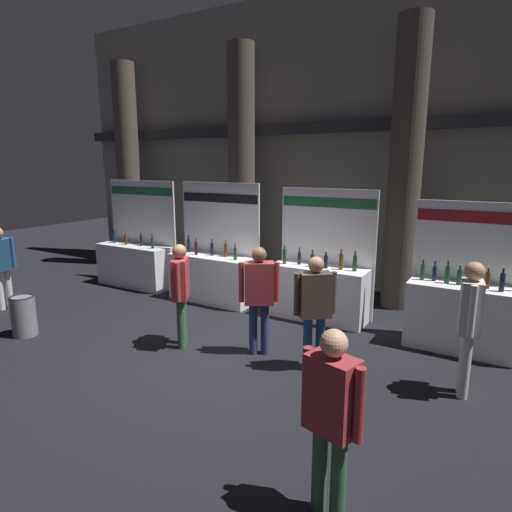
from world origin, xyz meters
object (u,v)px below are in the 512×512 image
Objects in this scene: exhibitor_booth_3 at (463,312)px; visitor_2 at (315,303)px; visitor_8 at (469,318)px; visitor_7 at (259,291)px; exhibitor_booth_0 at (136,260)px; trash_bin at (24,316)px; visitor_0 at (1,261)px; exhibitor_booth_2 at (319,287)px; visitor_4 at (331,409)px; exhibitor_booth_1 at (213,273)px; visitor_3 at (181,286)px.

visitor_2 is at bearing -133.69° from exhibitor_booth_3.
visitor_7 is at bearing 86.44° from visitor_8.
exhibitor_booth_3 is 2.47m from visitor_2.
trash_bin is at bearing -78.41° from exhibitor_booth_0.
visitor_8 reaches higher than visitor_2.
visitor_2 is at bearing 123.12° from visitor_0.
exhibitor_booth_2 is at bearing 71.07° from visitor_2.
visitor_8 is at bearing 90.18° from visitor_4.
visitor_8 is at bearing -30.25° from visitor_2.
exhibitor_booth_2 reaches higher than visitor_8.
trash_bin is at bearing -153.96° from exhibitor_booth_3.
exhibitor_booth_3 is 8.28m from visitor_0.
exhibitor_booth_3 is at bearing 97.97° from visitor_4.
exhibitor_booth_2 is at bearing 1.20° from exhibitor_booth_0.
visitor_2 is 1.00× the size of visitor_4.
exhibitor_booth_2 is at bearing 48.91° from visitor_8.
visitor_3 is (0.94, -2.11, 0.37)m from exhibitor_booth_1.
visitor_8 is at bearing -17.10° from exhibitor_booth_1.
visitor_8 is (1.86, 0.30, 0.03)m from visitor_2.
exhibitor_booth_3 is at bearing 87.16° from visitor_3.
exhibitor_booth_0 is 1.49× the size of visitor_3.
visitor_7 is 2.77m from visitor_8.
exhibitor_booth_1 is at bearing -176.67° from exhibitor_booth_2.
exhibitor_booth_3 is 1.33× the size of visitor_8.
visitor_2 is at bearing -19.24° from exhibitor_booth_0.
exhibitor_booth_2 reaches higher than trash_bin.
exhibitor_booth_1 reaches higher than exhibitor_booth_3.
exhibitor_booth_2 is 3.48× the size of trash_bin.
exhibitor_booth_3 reaches higher than visitor_4.
exhibitor_booth_1 reaches higher than visitor_2.
visitor_0 is 7.49m from visitor_4.
exhibitor_booth_1 is at bearing 108.94° from visitor_7.
exhibitor_booth_1 is 1.03× the size of exhibitor_booth_2.
exhibitor_booth_2 is 4.65m from visitor_4.
visitor_3 is at bearing -33.99° from exhibitor_booth_0.
exhibitor_booth_2 reaches higher than visitor_3.
visitor_0 is 6.24m from visitor_2.
exhibitor_booth_3 is 1.40× the size of visitor_2.
visitor_0 is 0.99× the size of visitor_7.
exhibitor_booth_2 is 2.41m from exhibitor_booth_3.
exhibitor_booth_1 reaches higher than visitor_4.
exhibitor_booth_0 is 7.63m from visitor_4.
visitor_4 is (-0.57, -4.09, 0.36)m from exhibitor_booth_3.
visitor_0 is at bearing 156.69° from visitor_7.
visitor_4 is at bearing 26.06° from visitor_3.
visitor_8 is (0.74, 2.62, 0.04)m from visitor_4.
exhibitor_booth_1 is at bearing 154.92° from visitor_0.
exhibitor_booth_1 is at bearing 172.42° from visitor_3.
visitor_7 is (-2.59, -1.72, 0.38)m from exhibitor_booth_3.
visitor_0 is (-1.58, 0.59, 0.62)m from trash_bin.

